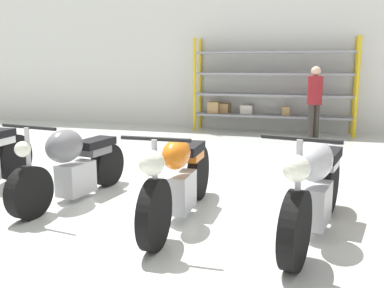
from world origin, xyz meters
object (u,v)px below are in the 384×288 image
motorcycle_orange (179,178)px  person_browsing (315,97)px  motorcycle_silver (315,187)px  motorcycle_grey (73,165)px  shelving_rack (267,88)px

motorcycle_orange → person_browsing: bearing=166.1°
motorcycle_silver → person_browsing: 5.62m
motorcycle_grey → person_browsing: 5.95m
motorcycle_orange → person_browsing: (1.32, 5.55, 0.47)m
motorcycle_grey → motorcycle_silver: motorcycle_silver is taller
shelving_rack → motorcycle_grey: size_ratio=1.93×
shelving_rack → person_browsing: shelving_rack is taller
motorcycle_grey → motorcycle_silver: size_ratio=0.91×
motorcycle_grey → motorcycle_silver: 2.83m
motorcycle_orange → shelving_rack: bearing=177.6°
shelving_rack → motorcycle_grey: (-1.65, -6.02, -0.63)m
motorcycle_grey → motorcycle_orange: motorcycle_orange is taller
motorcycle_grey → motorcycle_silver: bearing=91.2°
motorcycle_orange → motorcycle_silver: bearing=87.4°
shelving_rack → motorcycle_orange: size_ratio=1.74×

